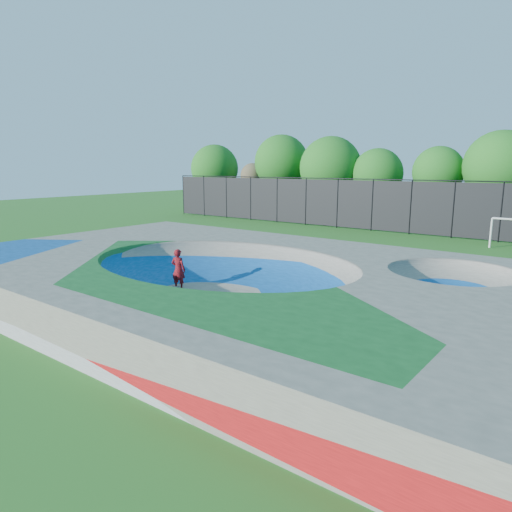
{
  "coord_description": "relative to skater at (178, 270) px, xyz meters",
  "views": [
    {
      "loc": [
        11.34,
        -12.75,
        5.03
      ],
      "look_at": [
        -0.66,
        3.0,
        1.1
      ],
      "focal_mm": 32.0,
      "sensor_mm": 36.0,
      "label": 1
    }
  ],
  "objects": [
    {
      "name": "skater",
      "position": [
        0.0,
        0.0,
        0.0
      ],
      "size": [
        0.7,
        0.54,
        1.71
      ],
      "primitive_type": "imported",
      "rotation": [
        0.0,
        0.0,
        3.37
      ],
      "color": "red",
      "rests_on": "ground"
    },
    {
      "name": "skate_deck",
      "position": [
        2.2,
        0.22,
        -0.11
      ],
      "size": [
        22.0,
        14.0,
        1.5
      ],
      "primitive_type": "cube",
      "color": "gray",
      "rests_on": "ground"
    },
    {
      "name": "treeline",
      "position": [
        3.59,
        25.99,
        4.09
      ],
      "size": [
        52.35,
        6.28,
        8.26
      ],
      "color": "#4E3127",
      "rests_on": "ground"
    },
    {
      "name": "skateboard",
      "position": [
        0.0,
        0.0,
        -0.83
      ],
      "size": [
        0.8,
        0.32,
        0.05
      ],
      "primitive_type": "cube",
      "rotation": [
        0.0,
        0.0,
        0.13
      ],
      "color": "black",
      "rests_on": "ground"
    },
    {
      "name": "ground",
      "position": [
        2.2,
        0.22,
        -0.86
      ],
      "size": [
        120.0,
        120.0,
        0.0
      ],
      "primitive_type": "plane",
      "color": "#205D19",
      "rests_on": "ground"
    },
    {
      "name": "fence",
      "position": [
        2.2,
        21.22,
        1.24
      ],
      "size": [
        48.09,
        0.09,
        4.04
      ],
      "color": "black",
      "rests_on": "ground"
    }
  ]
}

